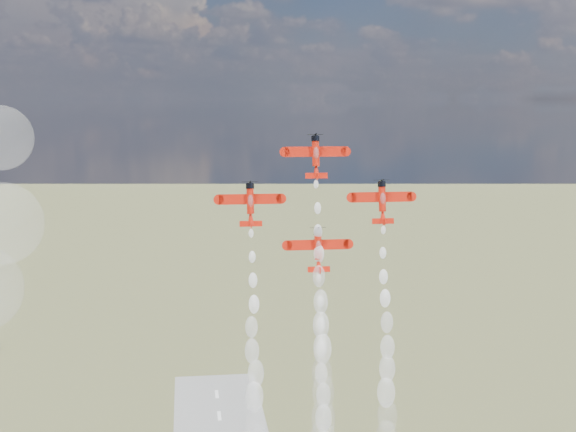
{
  "coord_description": "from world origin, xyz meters",
  "views": [
    {
      "loc": [
        -10.06,
        -145.63,
        104.79
      ],
      "look_at": [
        10.85,
        15.38,
        81.07
      ],
      "focal_mm": 50.0,
      "sensor_mm": 36.0,
      "label": 1
    }
  ],
  "objects_px": {
    "plane_left": "(250,203)",
    "plane_right": "(382,201)",
    "plane_lead": "(316,156)",
    "plane_slot": "(318,249)"
  },
  "relations": [
    {
      "from": "plane_left",
      "to": "plane_right",
      "type": "bearing_deg",
      "value": 0.0
    },
    {
      "from": "plane_right",
      "to": "plane_slot",
      "type": "relative_size",
      "value": 1.0
    },
    {
      "from": "plane_left",
      "to": "plane_right",
      "type": "height_order",
      "value": "same"
    },
    {
      "from": "plane_lead",
      "to": "plane_right",
      "type": "distance_m",
      "value": 16.76
    },
    {
      "from": "plane_lead",
      "to": "plane_slot",
      "type": "height_order",
      "value": "plane_lead"
    },
    {
      "from": "plane_right",
      "to": "plane_left",
      "type": "bearing_deg",
      "value": 180.0
    },
    {
      "from": "plane_lead",
      "to": "plane_slot",
      "type": "xyz_separation_m",
      "value": [
        0.0,
        -3.62,
        -18.88
      ]
    },
    {
      "from": "plane_lead",
      "to": "plane_slot",
      "type": "relative_size",
      "value": 1.0
    },
    {
      "from": "plane_right",
      "to": "plane_lead",
      "type": "bearing_deg",
      "value": 172.49
    },
    {
      "from": "plane_left",
      "to": "plane_slot",
      "type": "distance_m",
      "value": 16.76
    }
  ]
}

